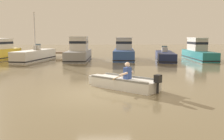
% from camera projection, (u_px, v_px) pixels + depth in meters
% --- Properties ---
extents(ground_plane, '(120.00, 120.00, 0.00)m').
position_uv_depth(ground_plane, '(104.00, 92.00, 9.96)').
color(ground_plane, '#7A6B4C').
extents(wooden_dock, '(11.31, 1.64, 1.08)m').
position_uv_depth(wooden_dock, '(33.00, 53.00, 27.55)').
color(wooden_dock, brown).
rests_on(wooden_dock, ground).
extents(rowboat_with_person, '(3.16, 2.95, 1.19)m').
position_uv_depth(rowboat_with_person, '(123.00, 83.00, 10.78)').
color(rowboat_with_person, white).
rests_on(rowboat_with_person, ground).
extents(moored_boat_white, '(2.91, 6.56, 4.58)m').
position_uv_depth(moored_boat_white, '(35.00, 56.00, 23.06)').
color(moored_boat_white, white).
rests_on(moored_boat_white, ground).
extents(moored_boat_grey, '(2.29, 6.24, 2.31)m').
position_uv_depth(moored_boat_grey, '(79.00, 51.00, 23.62)').
color(moored_boat_grey, gray).
rests_on(moored_boat_grey, ground).
extents(moored_boat_blue, '(2.63, 6.17, 2.22)m').
position_uv_depth(moored_boat_blue, '(124.00, 51.00, 24.36)').
color(moored_boat_blue, '#2D519E').
rests_on(moored_boat_blue, ground).
extents(moored_boat_navy, '(2.71, 6.56, 1.37)m').
position_uv_depth(moored_boat_navy, '(165.00, 56.00, 23.62)').
color(moored_boat_navy, '#19234C').
rests_on(moored_boat_navy, ground).
extents(moored_boat_teal, '(2.05, 6.93, 2.19)m').
position_uv_depth(moored_boat_teal, '(198.00, 51.00, 24.48)').
color(moored_boat_teal, '#1E727A').
rests_on(moored_boat_teal, ground).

